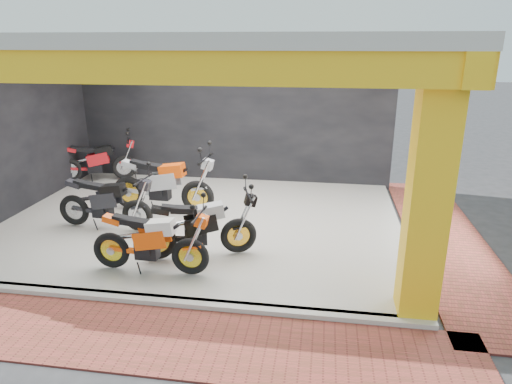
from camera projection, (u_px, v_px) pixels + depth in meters
The scene contains 16 objects.
ground at pixel (171, 270), 7.55m from camera, with size 80.00×80.00×0.00m, color #2D2D30.
showroom_floor at pixel (202, 222), 9.41m from camera, with size 8.00×6.00×0.10m, color silver.
showroom_ceiling at pixel (195, 41), 8.29m from camera, with size 8.40×6.40×0.20m, color beige.
back_wall at pixel (231, 117), 11.78m from camera, with size 8.20×0.20×3.50m, color black.
left_wall at pixel (8, 135), 9.47m from camera, with size 0.20×6.20×3.50m, color black.
corner_column at pixel (428, 195), 5.75m from camera, with size 0.50×0.50×3.50m, color yellow.
header_beam_front at pixel (128, 67), 5.57m from camera, with size 8.40×0.30×0.40m, color yellow.
header_beam_right at pixel (422, 60), 7.81m from camera, with size 0.30×6.40×0.40m, color yellow.
floor_kerb at pixel (147, 300), 6.58m from camera, with size 8.00×0.20×0.10m, color silver.
paver_front at pixel (125, 335), 5.85m from camera, with size 9.00×1.40×0.03m, color #993B32.
paver_right at pixel (446, 238), 8.73m from camera, with size 1.40×7.00×0.03m, color #993B32.
moto_hero at pixel (189, 239), 6.98m from camera, with size 2.02×0.75×1.23m, color #FF520A, non-canonical shape.
moto_row_a at pixel (238, 219), 7.71m from camera, with size 2.09×0.78×1.28m, color black, non-canonical shape.
moto_row_b at pixel (136, 200), 8.63m from camera, with size 2.08×0.77×1.27m, color black, non-canonical shape.
moto_row_c at pixel (197, 181), 9.48m from camera, with size 2.40×0.89×1.47m, color #A5A7AC, non-canonical shape.
moto_row_d at pixel (123, 156), 11.94m from camera, with size 2.08×0.77×1.27m, color #B01218, non-canonical shape.
Camera 1 is at (2.43, -6.47, 3.60)m, focal length 32.00 mm.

